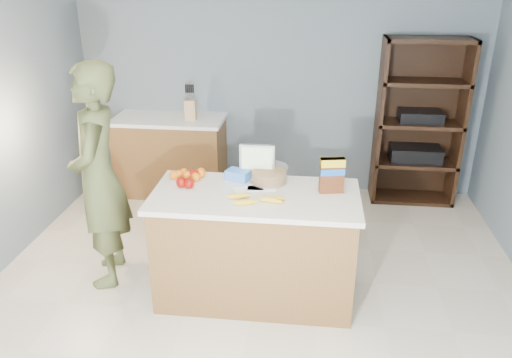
# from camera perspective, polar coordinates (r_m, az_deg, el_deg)

# --- Properties ---
(floor) EXTENTS (4.50, 5.00, 0.02)m
(floor) POSITION_cam_1_polar(r_m,az_deg,el_deg) (3.95, -0.60, -15.49)
(floor) COLOR beige
(floor) RESTS_ON ground
(walls) EXTENTS (4.52, 5.02, 2.51)m
(walls) POSITION_cam_1_polar(r_m,az_deg,el_deg) (3.19, -0.73, 8.31)
(walls) COLOR slate
(walls) RESTS_ON ground
(counter_peninsula) EXTENTS (1.56, 0.76, 0.90)m
(counter_peninsula) POSITION_cam_1_polar(r_m,az_deg,el_deg) (3.96, -0.08, -8.08)
(counter_peninsula) COLOR brown
(counter_peninsula) RESTS_ON ground
(back_cabinet) EXTENTS (1.24, 0.62, 0.90)m
(back_cabinet) POSITION_cam_1_polar(r_m,az_deg,el_deg) (5.85, -9.64, 2.71)
(back_cabinet) COLOR brown
(back_cabinet) RESTS_ON ground
(shelving_unit) EXTENTS (0.90, 0.40, 1.80)m
(shelving_unit) POSITION_cam_1_polar(r_m,az_deg,el_deg) (5.76, 17.99, 5.88)
(shelving_unit) COLOR black
(shelving_unit) RESTS_ON ground
(person) EXTENTS (0.59, 0.76, 1.84)m
(person) POSITION_cam_1_polar(r_m,az_deg,el_deg) (4.16, -17.56, 0.16)
(person) COLOR #4B532C
(person) RESTS_ON ground
(knife_block) EXTENTS (0.12, 0.10, 0.31)m
(knife_block) POSITION_cam_1_polar(r_m,az_deg,el_deg) (5.58, -7.49, 7.94)
(knife_block) COLOR tan
(knife_block) RESTS_ON back_cabinet
(envelopes) EXTENTS (0.33, 0.18, 0.00)m
(envelopes) POSITION_cam_1_polar(r_m,az_deg,el_deg) (3.82, -0.08, -1.07)
(envelopes) COLOR white
(envelopes) RESTS_ON counter_peninsula
(bananas) EXTENTS (0.44, 0.19, 0.04)m
(bananas) POSITION_cam_1_polar(r_m,az_deg,el_deg) (3.60, 0.13, -2.34)
(bananas) COLOR yellow
(bananas) RESTS_ON counter_peninsula
(apples) EXTENTS (0.15, 0.26, 0.08)m
(apples) POSITION_cam_1_polar(r_m,az_deg,el_deg) (3.90, -7.76, -0.10)
(apples) COLOR #850A05
(apples) RESTS_ON counter_peninsula
(oranges) EXTENTS (0.28, 0.17, 0.07)m
(oranges) POSITION_cam_1_polar(r_m,az_deg,el_deg) (4.02, -7.68, 0.54)
(oranges) COLOR orange
(oranges) RESTS_ON counter_peninsula
(blue_carton) EXTENTS (0.21, 0.18, 0.08)m
(blue_carton) POSITION_cam_1_polar(r_m,az_deg,el_deg) (3.96, -2.04, 0.45)
(blue_carton) COLOR blue
(blue_carton) RESTS_ON counter_peninsula
(salad_bowl) EXTENTS (0.30, 0.30, 0.13)m
(salad_bowl) POSITION_cam_1_polar(r_m,az_deg,el_deg) (3.91, 1.48, 0.46)
(salad_bowl) COLOR #267219
(salad_bowl) RESTS_ON counter_peninsula
(tv) EXTENTS (0.28, 0.12, 0.28)m
(tv) POSITION_cam_1_polar(r_m,az_deg,el_deg) (3.95, 0.12, 2.26)
(tv) COLOR silver
(tv) RESTS_ON counter_peninsula
(cereal_box) EXTENTS (0.19, 0.10, 0.27)m
(cereal_box) POSITION_cam_1_polar(r_m,az_deg,el_deg) (3.74, 8.68, 0.70)
(cereal_box) COLOR #592B14
(cereal_box) RESTS_ON counter_peninsula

